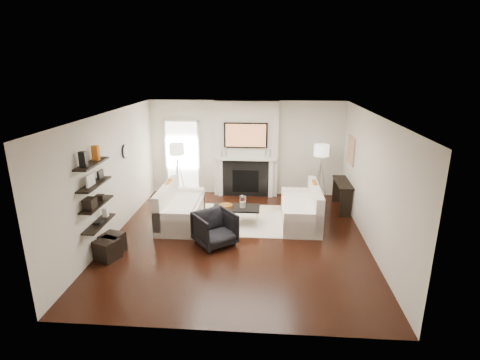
# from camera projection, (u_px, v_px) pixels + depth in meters

# --- Properties ---
(room_envelope) EXTENTS (6.00, 6.00, 6.00)m
(room_envelope) POSITION_uv_depth(u_px,v_px,m) (238.00, 179.00, 7.81)
(room_envelope) COLOR black
(room_envelope) RESTS_ON ground
(chimney_breast) EXTENTS (1.80, 0.25, 2.70)m
(chimney_breast) POSITION_uv_depth(u_px,v_px,m) (246.00, 149.00, 10.55)
(chimney_breast) COLOR silver
(chimney_breast) RESTS_ON floor
(fireplace_surround) EXTENTS (1.30, 0.02, 1.04)m
(fireplace_surround) POSITION_uv_depth(u_px,v_px,m) (246.00, 179.00, 10.67)
(fireplace_surround) COLOR black
(fireplace_surround) RESTS_ON floor
(firebox) EXTENTS (0.75, 0.02, 0.65)m
(firebox) POSITION_uv_depth(u_px,v_px,m) (246.00, 181.00, 10.68)
(firebox) COLOR black
(firebox) RESTS_ON floor
(mantel_pilaster_l) EXTENTS (0.12, 0.08, 1.10)m
(mantel_pilaster_l) POSITION_uv_depth(u_px,v_px,m) (220.00, 178.00, 10.68)
(mantel_pilaster_l) COLOR white
(mantel_pilaster_l) RESTS_ON floor
(mantel_pilaster_r) EXTENTS (0.12, 0.08, 1.10)m
(mantel_pilaster_r) POSITION_uv_depth(u_px,v_px,m) (271.00, 179.00, 10.58)
(mantel_pilaster_r) COLOR white
(mantel_pilaster_r) RESTS_ON floor
(mantel_shelf) EXTENTS (1.70, 0.18, 0.07)m
(mantel_shelf) POSITION_uv_depth(u_px,v_px,m) (246.00, 159.00, 10.44)
(mantel_shelf) COLOR white
(mantel_shelf) RESTS_ON chimney_breast
(tv_body) EXTENTS (1.20, 0.06, 0.70)m
(tv_body) POSITION_uv_depth(u_px,v_px,m) (246.00, 135.00, 10.27)
(tv_body) COLOR black
(tv_body) RESTS_ON chimney_breast
(tv_screen) EXTENTS (1.10, 0.00, 0.62)m
(tv_screen) POSITION_uv_depth(u_px,v_px,m) (246.00, 136.00, 10.24)
(tv_screen) COLOR #BF723F
(tv_screen) RESTS_ON tv_body
(candlestick_l_tall) EXTENTS (0.04, 0.04, 0.30)m
(candlestick_l_tall) POSITION_uv_depth(u_px,v_px,m) (226.00, 152.00, 10.44)
(candlestick_l_tall) COLOR silver
(candlestick_l_tall) RESTS_ON mantel_shelf
(candlestick_l_short) EXTENTS (0.04, 0.04, 0.24)m
(candlestick_l_short) POSITION_uv_depth(u_px,v_px,m) (221.00, 153.00, 10.45)
(candlestick_l_short) COLOR silver
(candlestick_l_short) RESTS_ON mantel_shelf
(candlestick_r_tall) EXTENTS (0.04, 0.04, 0.30)m
(candlestick_r_tall) POSITION_uv_depth(u_px,v_px,m) (265.00, 153.00, 10.36)
(candlestick_r_tall) COLOR silver
(candlestick_r_tall) RESTS_ON mantel_shelf
(candlestick_r_short) EXTENTS (0.04, 0.04, 0.24)m
(candlestick_r_short) POSITION_uv_depth(u_px,v_px,m) (270.00, 154.00, 10.36)
(candlestick_r_short) COLOR silver
(candlestick_r_short) RESTS_ON mantel_shelf
(hallway_panel) EXTENTS (0.90, 0.02, 2.10)m
(hallway_panel) POSITION_uv_depth(u_px,v_px,m) (183.00, 158.00, 10.87)
(hallway_panel) COLOR white
(hallway_panel) RESTS_ON floor
(door_trim_l) EXTENTS (0.06, 0.06, 2.16)m
(door_trim_l) POSITION_uv_depth(u_px,v_px,m) (166.00, 157.00, 10.89)
(door_trim_l) COLOR white
(door_trim_l) RESTS_ON floor
(door_trim_r) EXTENTS (0.06, 0.06, 2.16)m
(door_trim_r) POSITION_uv_depth(u_px,v_px,m) (199.00, 158.00, 10.82)
(door_trim_r) COLOR white
(door_trim_r) RESTS_ON floor
(door_trim_top) EXTENTS (1.02, 0.06, 0.06)m
(door_trim_top) POSITION_uv_depth(u_px,v_px,m) (181.00, 121.00, 10.53)
(door_trim_top) COLOR white
(door_trim_top) RESTS_ON wall_back
(rug) EXTENTS (2.60, 2.00, 0.01)m
(rug) POSITION_uv_depth(u_px,v_px,m) (243.00, 219.00, 9.19)
(rug) COLOR beige
(rug) RESTS_ON floor
(loveseat_left_base) EXTENTS (0.85, 1.80, 0.42)m
(loveseat_left_base) POSITION_uv_depth(u_px,v_px,m) (181.00, 214.00, 8.95)
(loveseat_left_base) COLOR white
(loveseat_left_base) RESTS_ON floor
(loveseat_left_back) EXTENTS (0.18, 1.80, 0.80)m
(loveseat_left_back) POSITION_uv_depth(u_px,v_px,m) (167.00, 202.00, 8.88)
(loveseat_left_back) COLOR white
(loveseat_left_back) RESTS_ON floor
(loveseat_left_arm_n) EXTENTS (0.85, 0.18, 0.60)m
(loveseat_left_arm_n) POSITION_uv_depth(u_px,v_px,m) (173.00, 225.00, 8.16)
(loveseat_left_arm_n) COLOR white
(loveseat_left_arm_n) RESTS_ON floor
(loveseat_left_arm_s) EXTENTS (0.85, 0.18, 0.60)m
(loveseat_left_arm_s) POSITION_uv_depth(u_px,v_px,m) (188.00, 199.00, 9.70)
(loveseat_left_arm_s) COLOR white
(loveseat_left_arm_s) RESTS_ON floor
(loveseat_left_cushion) EXTENTS (0.63, 1.44, 0.10)m
(loveseat_left_cushion) POSITION_uv_depth(u_px,v_px,m) (183.00, 204.00, 8.87)
(loveseat_left_cushion) COLOR white
(loveseat_left_cushion) RESTS_ON loveseat_left_base
(pillow_left_orange) EXTENTS (0.10, 0.42, 0.42)m
(pillow_left_orange) POSITION_uv_depth(u_px,v_px,m) (169.00, 190.00, 9.11)
(pillow_left_orange) COLOR #B85916
(pillow_left_orange) RESTS_ON loveseat_left_cushion
(pillow_left_charcoal) EXTENTS (0.10, 0.40, 0.40)m
(pillow_left_charcoal) POSITION_uv_depth(u_px,v_px,m) (163.00, 198.00, 8.54)
(pillow_left_charcoal) COLOR black
(pillow_left_charcoal) RESTS_ON loveseat_left_cushion
(loveseat_right_base) EXTENTS (0.85, 1.80, 0.42)m
(loveseat_right_base) POSITION_uv_depth(u_px,v_px,m) (300.00, 215.00, 8.93)
(loveseat_right_base) COLOR white
(loveseat_right_base) RESTS_ON floor
(loveseat_right_back) EXTENTS (0.18, 1.80, 0.80)m
(loveseat_right_back) POSITION_uv_depth(u_px,v_px,m) (315.00, 203.00, 8.81)
(loveseat_right_back) COLOR white
(loveseat_right_back) RESTS_ON floor
(loveseat_right_arm_n) EXTENTS (0.85, 0.18, 0.60)m
(loveseat_right_arm_n) POSITION_uv_depth(u_px,v_px,m) (303.00, 225.00, 8.13)
(loveseat_right_arm_n) COLOR white
(loveseat_right_arm_n) RESTS_ON floor
(loveseat_right_arm_s) EXTENTS (0.85, 0.18, 0.60)m
(loveseat_right_arm_s) POSITION_uv_depth(u_px,v_px,m) (298.00, 200.00, 9.67)
(loveseat_right_arm_s) COLOR white
(loveseat_right_arm_s) RESTS_ON floor
(loveseat_right_cushion) EXTENTS (0.63, 1.44, 0.10)m
(loveseat_right_cushion) POSITION_uv_depth(u_px,v_px,m) (298.00, 205.00, 8.86)
(loveseat_right_cushion) COLOR white
(loveseat_right_cushion) RESTS_ON loveseat_right_base
(pillow_right_orange) EXTENTS (0.10, 0.42, 0.42)m
(pillow_right_orange) POSITION_uv_depth(u_px,v_px,m) (314.00, 191.00, 9.04)
(pillow_right_orange) COLOR #B85916
(pillow_right_orange) RESTS_ON loveseat_right_cushion
(pillow_right_charcoal) EXTENTS (0.10, 0.40, 0.40)m
(pillow_right_charcoal) POSITION_uv_depth(u_px,v_px,m) (317.00, 200.00, 8.47)
(pillow_right_charcoal) COLOR black
(pillow_right_charcoal) RESTS_ON loveseat_right_cushion
(coffee_table) EXTENTS (1.10, 0.55, 0.04)m
(coffee_table) POSITION_uv_depth(u_px,v_px,m) (236.00, 208.00, 8.84)
(coffee_table) COLOR black
(coffee_table) RESTS_ON floor
(coffee_leg_nw) EXTENTS (0.02, 0.02, 0.38)m
(coffee_leg_nw) POSITION_uv_depth(u_px,v_px,m) (214.00, 219.00, 8.73)
(coffee_leg_nw) COLOR silver
(coffee_leg_nw) RESTS_ON floor
(coffee_leg_ne) EXTENTS (0.02, 0.02, 0.38)m
(coffee_leg_ne) POSITION_uv_depth(u_px,v_px,m) (257.00, 220.00, 8.66)
(coffee_leg_ne) COLOR silver
(coffee_leg_ne) RESTS_ON floor
(coffee_leg_sw) EXTENTS (0.02, 0.02, 0.38)m
(coffee_leg_sw) POSITION_uv_depth(u_px,v_px,m) (217.00, 212.00, 9.15)
(coffee_leg_sw) COLOR silver
(coffee_leg_sw) RESTS_ON floor
(coffee_leg_se) EXTENTS (0.02, 0.02, 0.38)m
(coffee_leg_se) POSITION_uv_depth(u_px,v_px,m) (258.00, 213.00, 9.08)
(coffee_leg_se) COLOR silver
(coffee_leg_se) RESTS_ON floor
(hurricane_glass) EXTENTS (0.15, 0.15, 0.27)m
(hurricane_glass) POSITION_uv_depth(u_px,v_px,m) (243.00, 202.00, 8.79)
(hurricane_glass) COLOR white
(hurricane_glass) RESTS_ON coffee_table
(hurricane_candle) EXTENTS (0.09, 0.09, 0.14)m
(hurricane_candle) POSITION_uv_depth(u_px,v_px,m) (243.00, 204.00, 8.81)
(hurricane_candle) COLOR white
(hurricane_candle) RESTS_ON coffee_table
(copper_bowl) EXTENTS (0.32, 0.32, 0.05)m
(copper_bowl) POSITION_uv_depth(u_px,v_px,m) (226.00, 206.00, 8.85)
(copper_bowl) COLOR #9D5E1A
(copper_bowl) RESTS_ON coffee_table
(armchair) EXTENTS (1.03, 1.02, 0.78)m
(armchair) POSITION_uv_depth(u_px,v_px,m) (215.00, 227.00, 7.83)
(armchair) COLOR black
(armchair) RESTS_ON floor
(lamp_left_post) EXTENTS (0.02, 0.02, 1.20)m
(lamp_left_post) POSITION_uv_depth(u_px,v_px,m) (178.00, 179.00, 10.38)
(lamp_left_post) COLOR silver
(lamp_left_post) RESTS_ON floor
(lamp_left_shade) EXTENTS (0.40, 0.40, 0.30)m
(lamp_left_shade) POSITION_uv_depth(u_px,v_px,m) (177.00, 149.00, 10.13)
(lamp_left_shade) COLOR white
(lamp_left_shade) RESTS_ON lamp_left_post
(lamp_left_leg_a) EXTENTS (0.25, 0.02, 1.23)m
(lamp_left_leg_a) POSITION_uv_depth(u_px,v_px,m) (182.00, 179.00, 10.37)
(lamp_left_leg_a) COLOR silver
(lamp_left_leg_a) RESTS_ON floor
(lamp_left_leg_b) EXTENTS (0.14, 0.22, 1.23)m
(lamp_left_leg_b) POSITION_uv_depth(u_px,v_px,m) (177.00, 178.00, 10.47)
(lamp_left_leg_b) COLOR silver
(lamp_left_leg_b) RESTS_ON floor
(lamp_left_leg_c) EXTENTS (0.14, 0.22, 1.23)m
(lamp_left_leg_c) POSITION_uv_depth(u_px,v_px,m) (175.00, 180.00, 10.29)
(lamp_left_leg_c) COLOR silver
(lamp_left_leg_c) RESTS_ON floor
(lamp_right_post) EXTENTS (0.02, 0.02, 1.20)m
(lamp_right_post) POSITION_uv_depth(u_px,v_px,m) (320.00, 181.00, 10.23)
(lamp_right_post) COLOR silver
(lamp_right_post) RESTS_ON floor
(lamp_right_shade) EXTENTS (0.40, 0.40, 0.30)m
(lamp_right_shade) POSITION_uv_depth(u_px,v_px,m) (322.00, 150.00, 9.98)
(lamp_right_shade) COLOR white
(lamp_right_shade) RESTS_ON lamp_right_post
(lamp_right_leg_a) EXTENTS (0.25, 0.02, 1.23)m
(lamp_right_leg_a) POSITION_uv_depth(u_px,v_px,m) (324.00, 181.00, 10.23)
(lamp_right_leg_a) COLOR silver
(lamp_right_leg_a) RESTS_ON floor
(lamp_right_leg_b) EXTENTS (0.14, 0.22, 1.23)m
(lamp_right_leg_b) POSITION_uv_depth(u_px,v_px,m) (317.00, 180.00, 10.33)
(lamp_right_leg_b) COLOR silver
(lamp_right_leg_b) RESTS_ON floor
(lamp_right_leg_c) EXTENTS (0.14, 0.22, 1.23)m
(lamp_right_leg_c) POSITION_uv_depth(u_px,v_px,m) (318.00, 182.00, 10.15)
(lamp_right_leg_c) COLOR silver
(lamp_right_leg_c) RESTS_ON floor
(console_top) EXTENTS (0.35, 1.20, 0.04)m
(console_top) POSITION_uv_depth(u_px,v_px,m) (343.00, 182.00, 9.66)
(console_top) COLOR black
(console_top) RESTS_ON floor
(console_leg_n) EXTENTS (0.30, 0.04, 0.71)m
(console_leg_n) POSITION_uv_depth(u_px,v_px,m) (346.00, 204.00, 9.25)
(console_leg_n) COLOR black
(console_leg_n) RESTS_ON floor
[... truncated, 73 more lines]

